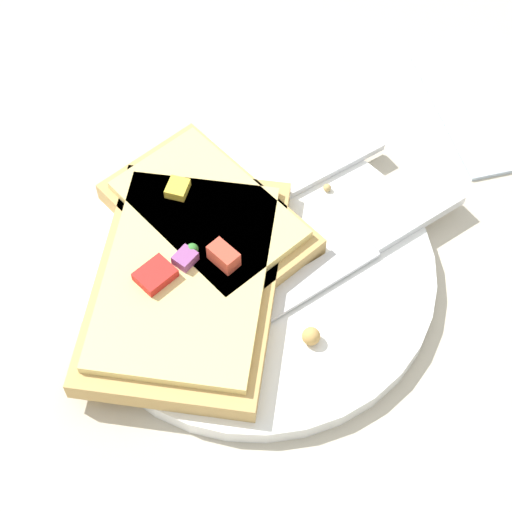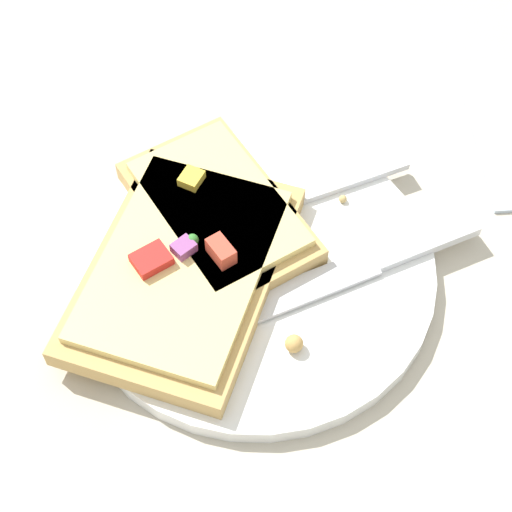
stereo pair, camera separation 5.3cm
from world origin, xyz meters
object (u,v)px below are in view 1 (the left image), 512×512
object	(u,v)px
knife	(361,250)
pizza_slice_main	(186,281)
pizza_slice_corner	(209,217)
napkin	(487,105)
plate	(256,270)
fork	(241,213)

from	to	relation	value
knife	pizza_slice_main	size ratio (longest dim) A/B	0.98
pizza_slice_main	pizza_slice_corner	bearing A→B (deg)	-6.07
pizza_slice_main	napkin	world-z (taller)	pizza_slice_main
plate	pizza_slice_main	xyz separation A→B (m)	(0.01, -0.05, 0.02)
plate	pizza_slice_corner	xyz separation A→B (m)	(-0.04, -0.02, 0.02)
knife	napkin	world-z (taller)	knife
knife	napkin	xyz separation A→B (m)	(-0.11, 0.13, -0.01)
fork	napkin	bearing A→B (deg)	177.65
pizza_slice_corner	napkin	distance (m)	0.23
pizza_slice_main	pizza_slice_corner	distance (m)	0.05
fork	plate	bearing A→B (deg)	71.14
napkin	plate	bearing A→B (deg)	-63.60
plate	pizza_slice_main	bearing A→B (deg)	-81.27
pizza_slice_corner	fork	bearing A→B (deg)	69.31
plate	napkin	xyz separation A→B (m)	(-0.10, 0.20, -0.00)
fork	napkin	size ratio (longest dim) A/B	1.61
pizza_slice_corner	plate	bearing A→B (deg)	2.66
knife	pizza_slice_corner	size ratio (longest dim) A/B	1.22
knife	pizza_slice_corner	world-z (taller)	pizza_slice_corner
pizza_slice_main	napkin	bearing A→B (deg)	-44.13
plate	napkin	size ratio (longest dim) A/B	1.84
pizza_slice_corner	napkin	world-z (taller)	pizza_slice_corner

